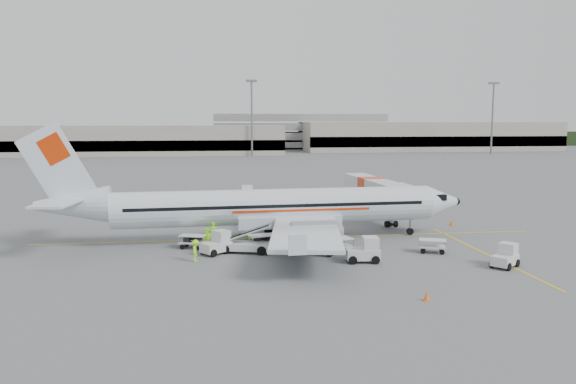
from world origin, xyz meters
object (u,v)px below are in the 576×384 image
object	(u,v)px
belt_loader	(246,234)
tug_mid	(363,249)
aircraft	(276,183)
tug_aft	(216,243)
jet_bridge	(371,197)
tug_fore	(505,256)

from	to	relation	value
belt_loader	tug_mid	xyz separation A→B (m)	(8.24, -4.19, -0.51)
aircraft	tug_aft	distance (m)	7.98
aircraft	tug_mid	size ratio (longest dim) A/B	15.08
jet_bridge	tug_fore	size ratio (longest dim) A/B	7.56
belt_loader	tug_aft	distance (m)	2.36
aircraft	tug_aft	world-z (taller)	aircraft
tug_mid	belt_loader	bearing A→B (deg)	158.88
aircraft	jet_bridge	distance (m)	15.56
aircraft	tug_fore	bearing A→B (deg)	-39.96
jet_bridge	tug_fore	bearing A→B (deg)	-84.34
tug_fore	tug_aft	size ratio (longest dim) A/B	0.94
jet_bridge	tug_aft	bearing A→B (deg)	-141.65
aircraft	tug_fore	world-z (taller)	aircraft
jet_bridge	tug_fore	xyz separation A→B (m)	(3.45, -21.50, -1.30)
belt_loader	tug_mid	distance (m)	9.26
jet_bridge	tug_aft	distance (m)	22.19
belt_loader	aircraft	bearing A→B (deg)	71.82
tug_fore	tug_mid	size ratio (longest dim) A/B	0.90
tug_fore	jet_bridge	bearing A→B (deg)	60.47
aircraft	tug_mid	xyz separation A→B (m)	(5.33, -8.41, -4.04)
tug_fore	belt_loader	bearing A→B (deg)	119.80
aircraft	belt_loader	bearing A→B (deg)	-127.42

